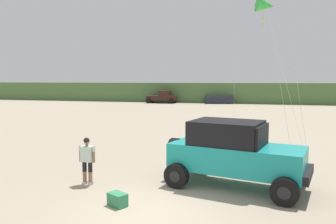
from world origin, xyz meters
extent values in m
plane|color=gray|center=(0.00, 0.00, 0.00)|extent=(220.00, 220.00, 0.00)
cube|color=#4C703D|center=(-4.61, 47.09, 1.59)|extent=(90.00, 7.02, 3.18)
cube|color=teal|center=(2.29, 2.79, 1.01)|extent=(4.70, 2.80, 0.90)
cube|color=teal|center=(3.90, 2.41, 1.38)|extent=(1.46, 1.90, 0.12)
cube|color=black|center=(1.95, 2.87, 1.86)|extent=(2.64, 2.24, 0.80)
cube|color=black|center=(3.12, 2.60, 1.82)|extent=(0.48, 1.65, 0.72)
cube|color=black|center=(4.51, 2.27, 0.74)|extent=(0.61, 1.80, 0.28)
cylinder|color=black|center=(0.03, 3.32, 1.11)|extent=(0.47, 0.82, 0.77)
cylinder|color=black|center=(4.23, 3.39, 0.42)|extent=(0.89, 0.48, 0.84)
cylinder|color=black|center=(4.23, 3.39, 0.42)|extent=(0.44, 0.40, 0.38)
cylinder|color=black|center=(3.76, 1.39, 0.42)|extent=(0.89, 0.48, 0.84)
cylinder|color=black|center=(3.76, 1.39, 0.42)|extent=(0.44, 0.40, 0.38)
cylinder|color=black|center=(0.82, 4.19, 0.42)|extent=(0.89, 0.48, 0.84)
cylinder|color=black|center=(0.82, 4.19, 0.42)|extent=(0.44, 0.40, 0.38)
cylinder|color=black|center=(0.35, 2.19, 0.42)|extent=(0.89, 0.48, 0.84)
cylinder|color=black|center=(0.35, 2.19, 0.42)|extent=(0.44, 0.40, 0.38)
cylinder|color=#8C664C|center=(-2.85, 1.76, 0.25)|extent=(0.14, 0.14, 0.49)
cylinder|color=black|center=(-2.85, 1.76, 0.64)|extent=(0.15, 0.15, 0.36)
cube|color=silver|center=(-2.85, 1.80, 0.05)|extent=(0.11, 0.26, 0.10)
cylinder|color=#8C664C|center=(-2.63, 1.76, 0.25)|extent=(0.14, 0.14, 0.49)
cylinder|color=black|center=(-2.63, 1.76, 0.64)|extent=(0.15, 0.15, 0.36)
cube|color=silver|center=(-2.63, 1.80, 0.05)|extent=(0.11, 0.26, 0.10)
cube|color=silver|center=(-2.74, 1.76, 1.09)|extent=(0.40, 0.26, 0.54)
cylinder|color=#8C664C|center=(-3.00, 1.76, 1.08)|extent=(0.09, 0.09, 0.56)
cylinder|color=silver|center=(-3.00, 1.76, 1.27)|extent=(0.11, 0.11, 0.16)
cylinder|color=#8C664C|center=(-2.49, 1.76, 1.08)|extent=(0.09, 0.09, 0.56)
cylinder|color=silver|center=(-2.49, 1.76, 1.27)|extent=(0.11, 0.11, 0.16)
cylinder|color=#8C664C|center=(-2.74, 1.76, 1.40)|extent=(0.10, 0.10, 0.08)
sphere|color=#8C664C|center=(-2.74, 1.76, 1.54)|extent=(0.21, 0.21, 0.21)
sphere|color=black|center=(-2.74, 1.74, 1.56)|extent=(0.21, 0.21, 0.21)
cube|color=#2D7F51|center=(-0.94, 0.17, 0.19)|extent=(0.66, 0.59, 0.38)
cube|color=black|center=(-11.26, 41.97, 0.76)|extent=(4.61, 1.92, 0.76)
cube|color=black|center=(-10.71, 41.97, 1.56)|extent=(1.61, 1.81, 0.84)
cylinder|color=black|center=(-9.42, 43.03, 0.38)|extent=(0.76, 0.26, 0.76)
cylinder|color=black|center=(-9.41, 40.93, 0.38)|extent=(0.76, 0.26, 0.76)
cylinder|color=black|center=(-13.12, 43.01, 0.38)|extent=(0.76, 0.26, 0.76)
cylinder|color=black|center=(-13.11, 40.91, 0.38)|extent=(0.76, 0.26, 0.76)
cube|color=#1E232D|center=(-2.30, 42.92, 0.60)|extent=(4.46, 2.53, 1.20)
cone|color=green|center=(3.49, 16.68, 8.95)|extent=(1.65, 1.46, 1.34)
cylinder|color=yellow|center=(3.34, 16.68, 7.94)|extent=(0.05, 0.28, 1.27)
cylinder|color=silver|center=(4.51, 13.87, 4.50)|extent=(2.05, 5.63, 8.91)
cylinder|color=silver|center=(1.36, 17.27, 7.03)|extent=(0.36, 4.55, 13.97)
cylinder|color=silver|center=(3.90, 10.33, 4.98)|extent=(1.62, 3.54, 9.86)
cylinder|color=silver|center=(4.37, 9.92, 7.04)|extent=(2.24, 2.13, 13.99)
camera|label=1|loc=(2.81, -8.52, 3.65)|focal=35.52mm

